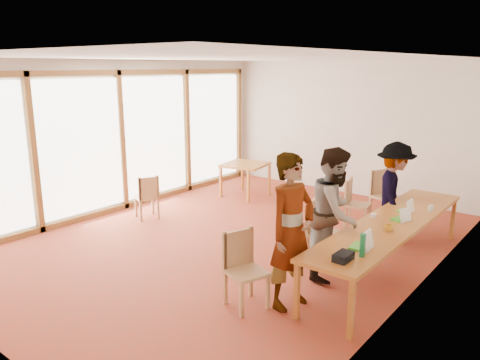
% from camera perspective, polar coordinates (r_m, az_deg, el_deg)
% --- Properties ---
extents(ground, '(8.00, 8.00, 0.00)m').
position_cam_1_polar(ground, '(8.01, -0.56, -7.31)').
color(ground, '#943923').
rests_on(ground, ground).
extents(wall_back, '(6.00, 0.10, 3.00)m').
position_cam_1_polar(wall_back, '(10.95, 12.86, 6.19)').
color(wall_back, beige).
rests_on(wall_back, ground).
extents(wall_right, '(0.10, 8.00, 3.00)m').
position_cam_1_polar(wall_right, '(6.19, 21.45, -0.08)').
color(wall_right, beige).
rests_on(wall_right, ground).
extents(window_wall, '(0.10, 8.00, 3.00)m').
position_cam_1_polar(window_wall, '(9.72, -14.28, 5.19)').
color(window_wall, white).
rests_on(window_wall, ground).
extents(ceiling, '(6.00, 8.00, 0.04)m').
position_cam_1_polar(ceiling, '(7.47, -0.62, 14.85)').
color(ceiling, white).
rests_on(ceiling, wall_back).
extents(communal_table, '(0.80, 4.00, 0.75)m').
position_cam_1_polar(communal_table, '(6.94, 17.99, -5.22)').
color(communal_table, orange).
rests_on(communal_table, ground).
extents(side_table, '(0.90, 0.90, 0.75)m').
position_cam_1_polar(side_table, '(10.48, 0.63, 1.60)').
color(side_table, orange).
rests_on(side_table, ground).
extents(chair_near, '(0.56, 0.56, 0.50)m').
position_cam_1_polar(chair_near, '(5.79, 0.26, -9.71)').
color(chair_near, tan).
rests_on(chair_near, ground).
extents(chair_mid, '(0.53, 0.53, 0.51)m').
position_cam_1_polar(chair_mid, '(7.09, 9.45, -5.33)').
color(chair_mid, tan).
rests_on(chair_mid, ground).
extents(chair_far, '(0.48, 0.48, 0.47)m').
position_cam_1_polar(chair_far, '(8.74, 13.60, -2.15)').
color(chair_far, tan).
rests_on(chair_far, ground).
extents(chair_empty, '(0.57, 0.57, 0.51)m').
position_cam_1_polar(chair_empty, '(9.33, 16.93, -1.06)').
color(chair_empty, tan).
rests_on(chair_empty, ground).
extents(chair_spare, '(0.53, 0.53, 0.46)m').
position_cam_1_polar(chair_spare, '(9.09, -11.20, -1.52)').
color(chair_spare, tan).
rests_on(chair_spare, ground).
extents(person_near, '(0.56, 0.76, 1.91)m').
position_cam_1_polar(person_near, '(5.64, 6.31, -6.27)').
color(person_near, gray).
rests_on(person_near, ground).
extents(person_mid, '(0.85, 1.01, 1.83)m').
position_cam_1_polar(person_mid, '(6.56, 11.48, -3.97)').
color(person_mid, gray).
rests_on(person_mid, ground).
extents(person_far, '(1.00, 1.24, 1.68)m').
position_cam_1_polar(person_far, '(8.16, 18.26, -1.42)').
color(person_far, gray).
rests_on(person_far, ground).
extents(laptop_near, '(0.25, 0.29, 0.23)m').
position_cam_1_polar(laptop_near, '(5.82, 14.85, -7.51)').
color(laptop_near, green).
rests_on(laptop_near, communal_table).
extents(laptop_mid, '(0.25, 0.27, 0.20)m').
position_cam_1_polar(laptop_mid, '(6.99, 19.21, -4.30)').
color(laptop_mid, green).
rests_on(laptop_mid, communal_table).
extents(laptop_far, '(0.20, 0.23, 0.19)m').
position_cam_1_polar(laptop_far, '(7.43, 19.76, -3.31)').
color(laptop_far, green).
rests_on(laptop_far, communal_table).
extents(yellow_mug, '(0.14, 0.14, 0.09)m').
position_cam_1_polar(yellow_mug, '(6.50, 17.65, -5.61)').
color(yellow_mug, gold).
rests_on(yellow_mug, communal_table).
extents(green_bottle, '(0.07, 0.07, 0.28)m').
position_cam_1_polar(green_bottle, '(5.56, 14.71, -7.68)').
color(green_bottle, '#17703E').
rests_on(green_bottle, communal_table).
extents(clear_glass, '(0.07, 0.07, 0.09)m').
position_cam_1_polar(clear_glass, '(7.60, 22.25, -3.20)').
color(clear_glass, silver).
rests_on(clear_glass, communal_table).
extents(condiment_cup, '(0.08, 0.08, 0.06)m').
position_cam_1_polar(condiment_cup, '(7.01, 15.95, -4.21)').
color(condiment_cup, white).
rests_on(condiment_cup, communal_table).
extents(pink_phone, '(0.05, 0.10, 0.01)m').
position_cam_1_polar(pink_phone, '(7.11, 18.85, -4.37)').
color(pink_phone, '#E9396D').
rests_on(pink_phone, communal_table).
extents(black_pouch, '(0.16, 0.26, 0.09)m').
position_cam_1_polar(black_pouch, '(5.44, 12.49, -9.11)').
color(black_pouch, black).
rests_on(black_pouch, communal_table).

